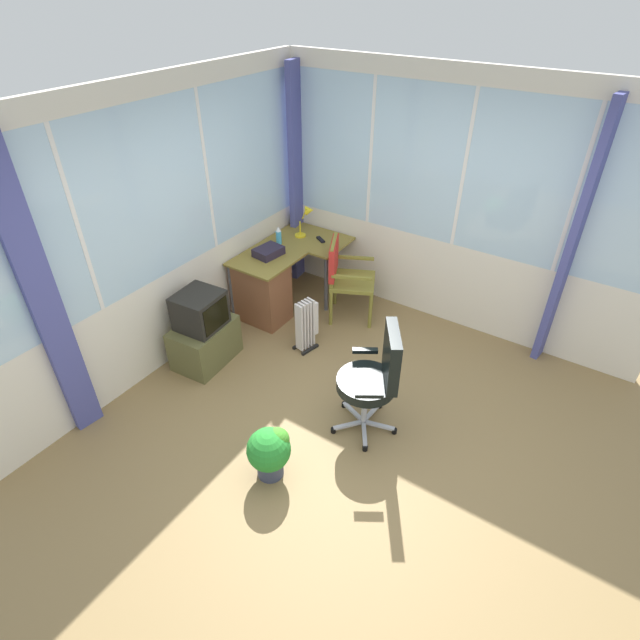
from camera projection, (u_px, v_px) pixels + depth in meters
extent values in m
cube|color=olive|center=(346.00, 435.00, 4.38)|extent=(5.20, 5.07, 0.06)
cube|color=silver|center=(172.00, 314.00, 5.02)|extent=(4.20, 0.06, 0.94)
cube|color=silver|center=(147.00, 197.00, 4.30)|extent=(4.11, 0.06, 1.53)
cube|color=silver|center=(124.00, 89.00, 3.80)|extent=(4.20, 0.06, 0.18)
cube|color=white|center=(75.00, 225.00, 3.82)|extent=(0.04, 0.07, 1.53)
cube|color=white|center=(205.00, 173.00, 4.77)|extent=(0.04, 0.07, 1.53)
cube|color=silver|center=(446.00, 281.00, 5.54)|extent=(0.06, 4.07, 0.94)
cube|color=silver|center=(465.00, 172.00, 4.82)|extent=(0.06, 3.99, 1.53)
cube|color=silver|center=(482.00, 74.00, 4.32)|extent=(0.06, 4.07, 0.18)
cube|color=white|center=(577.00, 193.00, 4.36)|extent=(0.07, 0.04, 1.53)
cube|color=white|center=(465.00, 172.00, 4.82)|extent=(0.07, 0.04, 1.53)
cube|color=white|center=(372.00, 154.00, 5.27)|extent=(0.07, 0.04, 1.53)
cube|color=#4A4E93|center=(45.00, 303.00, 3.73)|extent=(0.23, 0.09, 2.55)
cube|color=#4A4E93|center=(296.00, 180.00, 5.85)|extent=(0.23, 0.09, 2.55)
cube|color=#4A4E93|center=(573.00, 244.00, 4.51)|extent=(0.23, 0.10, 2.55)
cube|color=olive|center=(283.00, 248.00, 5.67)|extent=(1.34, 0.62, 0.02)
cube|color=olive|center=(333.00, 246.00, 5.72)|extent=(0.62, 0.25, 0.02)
cube|color=brown|center=(261.00, 293.00, 5.59)|extent=(0.40, 0.58, 0.69)
cylinder|color=#4C4C51|center=(326.00, 285.00, 5.72)|extent=(0.04, 0.04, 0.70)
cylinder|color=#4C4C51|center=(232.00, 293.00, 5.58)|extent=(0.04, 0.04, 0.70)
cylinder|color=yellow|center=(300.00, 235.00, 5.89)|extent=(0.13, 0.13, 0.02)
cylinder|color=yellow|center=(300.00, 228.00, 5.84)|extent=(0.02, 0.02, 0.17)
cylinder|color=yellow|center=(304.00, 214.00, 5.76)|extent=(0.04, 0.09, 0.16)
cone|color=yellow|center=(310.00, 210.00, 5.76)|extent=(0.14, 0.14, 0.12)
cube|color=black|center=(321.00, 240.00, 5.80)|extent=(0.11, 0.15, 0.02)
cylinder|color=#49B1DC|center=(279.00, 238.00, 5.68)|extent=(0.06, 0.06, 0.16)
cone|color=white|center=(278.00, 229.00, 5.62)|extent=(0.06, 0.06, 0.06)
cube|color=#251E30|center=(268.00, 252.00, 5.48)|extent=(0.33, 0.27, 0.09)
cylinder|color=olive|center=(370.00, 311.00, 5.50)|extent=(0.04, 0.04, 0.44)
cylinder|color=olive|center=(372.00, 290.00, 5.86)|extent=(0.04, 0.04, 0.44)
cylinder|color=olive|center=(331.00, 308.00, 5.55)|extent=(0.04, 0.04, 0.44)
cylinder|color=olive|center=(335.00, 288.00, 5.91)|extent=(0.04, 0.04, 0.44)
cube|color=olive|center=(353.00, 281.00, 5.57)|extent=(0.64, 0.64, 0.04)
cube|color=olive|center=(334.00, 260.00, 5.44)|extent=(0.40, 0.22, 0.46)
cube|color=red|center=(334.00, 258.00, 5.43)|extent=(0.44, 0.25, 0.39)
cube|color=olive|center=(352.00, 277.00, 5.28)|extent=(0.22, 0.41, 0.03)
cube|color=olive|center=(355.00, 258.00, 5.64)|extent=(0.22, 0.41, 0.03)
cube|color=#B7B7BF|center=(364.00, 434.00, 4.30)|extent=(0.26, 0.18, 0.02)
cylinder|color=black|center=(365.00, 448.00, 4.20)|extent=(0.05, 0.05, 0.05)
cube|color=#B7B7BF|center=(379.00, 425.00, 4.37)|extent=(0.11, 0.28, 0.02)
cylinder|color=black|center=(394.00, 431.00, 4.35)|extent=(0.05, 0.05, 0.05)
cube|color=#B7B7BF|center=(372.00, 412.00, 4.50)|extent=(0.28, 0.05, 0.02)
cylinder|color=black|center=(380.00, 405.00, 4.61)|extent=(0.05, 0.05, 0.05)
cube|color=#B7B7BF|center=(354.00, 412.00, 4.50)|extent=(0.14, 0.27, 0.02)
cylinder|color=black|center=(344.00, 405.00, 4.61)|extent=(0.05, 0.05, 0.05)
cube|color=#B7B7BF|center=(348.00, 425.00, 4.38)|extent=(0.24, 0.21, 0.02)
cylinder|color=black|center=(333.00, 430.00, 4.36)|extent=(0.05, 0.05, 0.05)
cylinder|color=#B7B7BF|center=(365.00, 404.00, 4.28)|extent=(0.05, 0.05, 0.40)
cylinder|color=black|center=(366.00, 383.00, 4.14)|extent=(0.50, 0.50, 0.09)
cube|color=black|center=(392.00, 357.00, 3.97)|extent=(0.41, 0.30, 0.49)
cube|color=black|center=(365.00, 351.00, 4.29)|extent=(0.16, 0.21, 0.04)
cube|color=black|center=(369.00, 395.00, 3.85)|extent=(0.16, 0.21, 0.04)
cube|color=brown|center=(205.00, 343.00, 5.04)|extent=(0.67, 0.49, 0.44)
cube|color=black|center=(200.00, 310.00, 4.81)|extent=(0.45, 0.43, 0.36)
cube|color=black|center=(216.00, 316.00, 4.73)|extent=(0.34, 0.04, 0.28)
cube|color=silver|center=(299.00, 328.00, 5.10)|extent=(0.04, 0.10, 0.55)
cube|color=silver|center=(302.00, 326.00, 5.13)|extent=(0.04, 0.10, 0.55)
cube|color=silver|center=(305.00, 325.00, 5.15)|extent=(0.04, 0.10, 0.55)
cube|color=silver|center=(308.00, 323.00, 5.17)|extent=(0.04, 0.10, 0.55)
cube|color=silver|center=(311.00, 321.00, 5.20)|extent=(0.04, 0.10, 0.55)
cube|color=black|center=(310.00, 350.00, 5.28)|extent=(0.23, 0.08, 0.03)
cube|color=black|center=(301.00, 344.00, 5.36)|extent=(0.23, 0.08, 0.03)
cube|color=silver|center=(314.00, 318.00, 5.21)|extent=(0.07, 0.10, 0.39)
cylinder|color=#383E55|center=(270.00, 467.00, 3.97)|extent=(0.21, 0.21, 0.15)
sphere|color=#26862D|center=(269.00, 450.00, 3.85)|extent=(0.35, 0.35, 0.35)
sphere|color=#3F9228|center=(277.00, 440.00, 3.85)|extent=(0.19, 0.19, 0.19)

